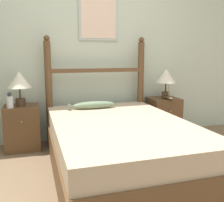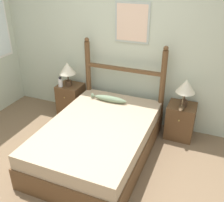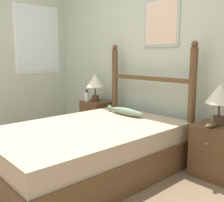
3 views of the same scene
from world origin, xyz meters
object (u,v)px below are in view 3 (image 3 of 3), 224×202
object	(u,v)px
model_boat	(212,124)
table_lamp_left	(95,82)
nightstand_left	(97,118)
table_lamp_right	(220,95)
nightstand_right	(216,151)
bottle	(87,96)
bed	(89,149)
fish_pillow	(125,111)

from	to	relation	value
model_boat	table_lamp_left	bearing A→B (deg)	177.32
nightstand_left	table_lamp_right	bearing A→B (deg)	-0.44
nightstand_right	bottle	bearing A→B (deg)	-176.96
nightstand_right	bed	bearing A→B (deg)	-137.20
nightstand_right	fish_pillow	world-z (taller)	fish_pillow
nightstand_right	fish_pillow	size ratio (longest dim) A/B	0.93
table_lamp_right	bottle	distance (m)	2.06
nightstand_right	model_boat	world-z (taller)	model_boat
bed	nightstand_left	world-z (taller)	nightstand_left
table_lamp_right	fish_pillow	world-z (taller)	table_lamp_right
bed	fish_pillow	bearing A→B (deg)	100.64
nightstand_left	nightstand_right	bearing A→B (deg)	0.00
nightstand_right	bottle	distance (m)	2.07
bottle	model_boat	distance (m)	2.04
bed	table_lamp_left	distance (m)	1.42
nightstand_left	table_lamp_right	world-z (taller)	table_lamp_right
model_boat	fish_pillow	size ratio (longest dim) A/B	0.41
nightstand_left	bottle	world-z (taller)	bottle
table_lamp_left	fish_pillow	bearing A→B (deg)	-12.82
bed	table_lamp_left	world-z (taller)	table_lamp_left
bed	table_lamp_right	distance (m)	1.44
table_lamp_right	table_lamp_left	bearing A→B (deg)	-179.56
table_lamp_right	model_boat	world-z (taller)	table_lamp_right
nightstand_left	table_lamp_left	distance (m)	0.57
table_lamp_left	table_lamp_right	world-z (taller)	same
nightstand_right	nightstand_left	bearing A→B (deg)	180.00
bed	bottle	bearing A→B (deg)	143.99
bed	nightstand_left	size ratio (longest dim) A/B	3.68
nightstand_right	table_lamp_left	distance (m)	2.01
nightstand_left	fish_pillow	bearing A→B (deg)	-14.80
nightstand_left	bottle	bearing A→B (deg)	-136.61
fish_pillow	bed	bearing A→B (deg)	-79.36
table_lamp_left	table_lamp_right	size ratio (longest dim) A/B	1.00
nightstand_left	table_lamp_left	size ratio (longest dim) A/B	1.30
table_lamp_left	model_boat	world-z (taller)	table_lamp_left
bottle	fish_pillow	xyz separation A→B (m)	(0.95, -0.11, -0.08)
bed	nightstand_left	bearing A→B (deg)	137.20
table_lamp_left	bottle	size ratio (longest dim) A/B	2.29
table_lamp_left	table_lamp_right	xyz separation A→B (m)	(1.94, 0.01, 0.00)
table_lamp_right	bottle	size ratio (longest dim) A/B	2.29
bed	bottle	size ratio (longest dim) A/B	10.93
table_lamp_right	model_boat	xyz separation A→B (m)	(-0.01, -0.10, -0.27)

